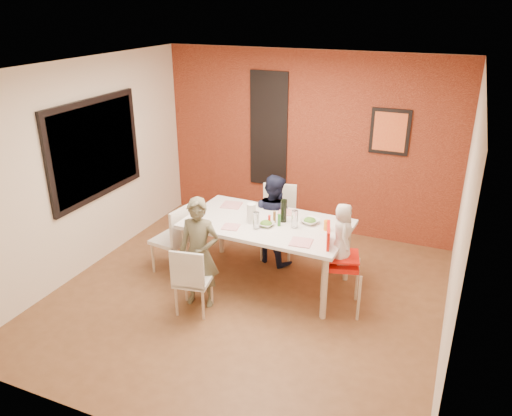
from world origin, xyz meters
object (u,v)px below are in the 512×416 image
at_px(chair_left, 176,236).
at_px(child_near, 199,253).
at_px(high_chair, 338,261).
at_px(toddler, 342,234).
at_px(wine_bottle, 284,211).
at_px(paper_towel_roll, 251,213).
at_px(chair_near, 191,278).
at_px(child_far, 273,219).
at_px(dining_table, 267,228).
at_px(chair_far, 278,217).

distance_m(chair_left, child_near, 0.85).
relative_size(high_chair, toddler, 1.50).
relative_size(chair_left, child_near, 0.70).
height_order(high_chair, wine_bottle, wine_bottle).
bearing_deg(paper_towel_roll, chair_near, -110.73).
bearing_deg(chair_left, toddler, 97.69).
height_order(child_far, paper_towel_roll, child_far).
distance_m(dining_table, chair_left, 1.22).
bearing_deg(paper_towel_roll, high_chair, -8.39).
distance_m(chair_near, chair_left, 1.01).
relative_size(chair_near, child_near, 0.63).
height_order(chair_near, child_far, child_far).
relative_size(dining_table, chair_left, 2.17).
xyz_separation_m(chair_near, wine_bottle, (0.70, 1.09, 0.50)).
relative_size(chair_near, high_chair, 0.80).
distance_m(chair_far, toddler, 1.58).
distance_m(dining_table, wine_bottle, 0.30).
relative_size(chair_far, wine_bottle, 3.46).
bearing_deg(chair_far, high_chair, -56.53).
height_order(high_chair, child_far, child_far).
bearing_deg(paper_towel_roll, toddler, -7.57).
xyz_separation_m(chair_far, wine_bottle, (0.32, -0.70, 0.42)).
xyz_separation_m(dining_table, toddler, (0.98, -0.23, 0.21)).
bearing_deg(dining_table, chair_near, -117.66).
bearing_deg(high_chair, wine_bottle, 50.89).
xyz_separation_m(child_near, child_far, (0.41, 1.30, -0.04)).
distance_m(high_chair, wine_bottle, 0.92).
bearing_deg(wine_bottle, dining_table, -151.21).
height_order(chair_left, child_far, child_far).
relative_size(chair_near, paper_towel_roll, 3.41).
bearing_deg(child_near, child_far, 63.01).
relative_size(dining_table, child_near, 1.52).
bearing_deg(wine_bottle, chair_near, -122.64).
height_order(chair_near, chair_left, chair_left).
xyz_separation_m(chair_far, paper_towel_roll, (-0.03, -0.87, 0.40)).
relative_size(chair_left, toddler, 1.33).
distance_m(dining_table, chair_near, 1.15).
distance_m(chair_near, child_far, 1.59).
bearing_deg(paper_towel_roll, child_far, 85.60).
relative_size(child_near, wine_bottle, 4.63).
xyz_separation_m(chair_far, child_near, (-0.39, -1.55, 0.11)).
bearing_deg(chair_far, toddler, -55.48).
relative_size(dining_table, toddler, 2.90).
xyz_separation_m(chair_left, wine_bottle, (1.36, 0.33, 0.45)).
bearing_deg(dining_table, high_chair, -14.47).
relative_size(child_near, toddler, 1.90).
height_order(chair_left, toddler, toddler).
relative_size(chair_near, chair_left, 0.90).
relative_size(chair_near, child_far, 0.67).
xyz_separation_m(dining_table, chair_left, (-1.18, -0.23, -0.23)).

